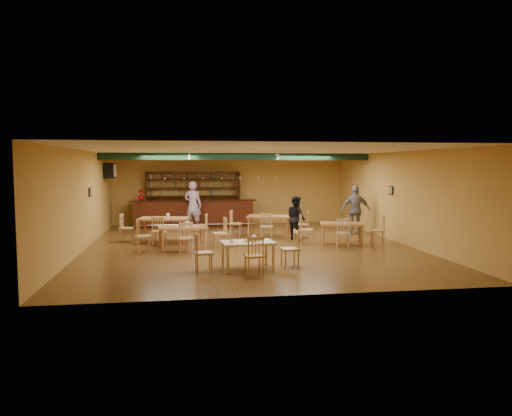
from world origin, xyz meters
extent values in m
plane|color=#553618|center=(0.00, 0.00, 0.00)|extent=(12.00, 12.00, 0.00)
cube|color=black|center=(0.00, 2.80, 2.87)|extent=(10.00, 0.30, 0.25)
cube|color=white|center=(-1.80, 3.40, 2.94)|extent=(0.05, 2.50, 0.05)
cube|color=white|center=(1.40, 3.40, 2.94)|extent=(0.05, 2.50, 0.05)
cube|color=white|center=(-4.80, 4.20, 2.35)|extent=(0.34, 0.70, 0.48)
cube|color=black|center=(-4.97, 1.00, 1.70)|extent=(0.04, 0.34, 0.28)
cube|color=black|center=(4.97, 0.50, 1.70)|extent=(0.04, 0.34, 0.28)
cube|color=#36160A|center=(-1.59, 5.15, 0.56)|extent=(5.17, 0.85, 1.13)
cube|color=#36160A|center=(-1.59, 5.78, 1.14)|extent=(4.00, 0.40, 2.28)
imported|color=#B41011|center=(-3.73, 5.15, 1.34)|extent=(0.31, 0.31, 0.43)
cube|color=#AB703C|center=(-2.68, 1.23, 0.40)|extent=(1.75, 1.23, 0.81)
cube|color=#AB703C|center=(1.00, 1.84, 0.38)|extent=(1.72, 1.31, 0.76)
cube|color=#AB703C|center=(-2.07, -0.38, 0.36)|extent=(1.52, 1.03, 0.71)
cube|color=#AB703C|center=(3.04, -0.14, 0.35)|extent=(1.56, 1.17, 0.69)
cube|color=beige|center=(-0.49, -3.46, 0.34)|extent=(1.35, 0.93, 0.68)
cylinder|color=silver|center=(-0.39, -3.46, 0.69)|extent=(0.45, 0.45, 0.01)
cylinder|color=#EAE5C6|center=(-0.90, -3.59, 0.74)|extent=(0.08, 0.08, 0.11)
cube|color=white|center=(-0.17, -3.27, 0.70)|extent=(0.23, 0.20, 0.03)
cube|color=silver|center=(-0.26, -3.41, 0.70)|extent=(0.32, 0.25, 0.00)
cylinder|color=white|center=(0.02, -3.64, 0.69)|extent=(0.24, 0.24, 0.01)
imported|color=#834495|center=(-1.64, 4.33, 0.96)|extent=(0.82, 0.67, 1.93)
imported|color=black|center=(1.80, 1.04, 0.76)|extent=(0.78, 0.88, 1.51)
imported|color=gray|center=(4.24, 1.86, 0.91)|extent=(1.11, 0.56, 1.82)
camera|label=1|loc=(-2.06, -15.13, 2.54)|focal=34.08mm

